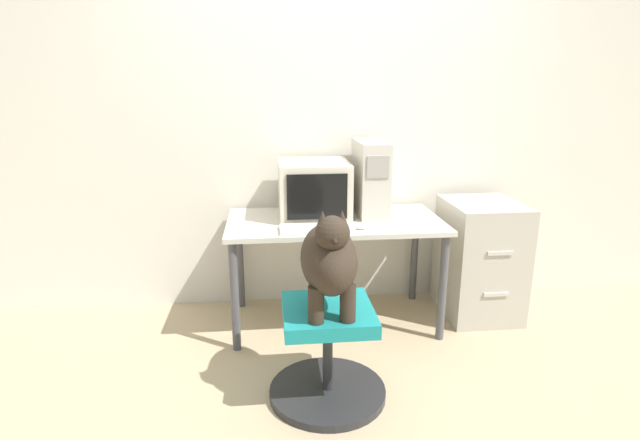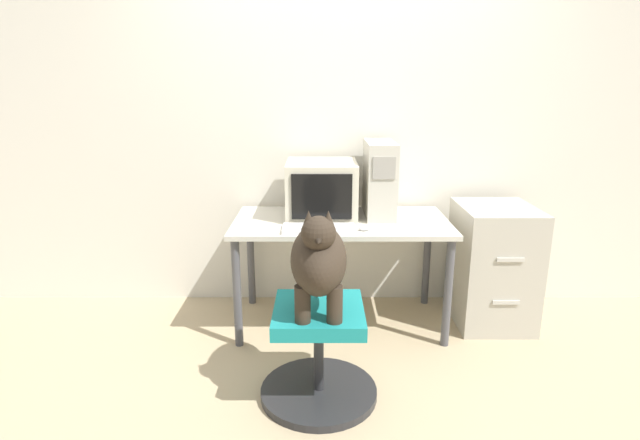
# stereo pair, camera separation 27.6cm
# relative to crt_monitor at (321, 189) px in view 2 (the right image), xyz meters

# --- Properties ---
(ground_plane) EXTENTS (12.00, 12.00, 0.00)m
(ground_plane) POSITION_rel_crt_monitor_xyz_m (0.12, -0.45, -0.88)
(ground_plane) COLOR tan
(wall_back) EXTENTS (8.00, 0.05, 2.60)m
(wall_back) POSITION_rel_crt_monitor_xyz_m (0.12, 0.32, 0.42)
(wall_back) COLOR silver
(wall_back) RESTS_ON ground_plane
(desk) EXTENTS (1.35, 0.70, 0.71)m
(desk) POSITION_rel_crt_monitor_xyz_m (0.12, -0.10, -0.26)
(desk) COLOR beige
(desk) RESTS_ON ground_plane
(crt_monitor) EXTENTS (0.44, 0.45, 0.35)m
(crt_monitor) POSITION_rel_crt_monitor_xyz_m (0.00, 0.00, 0.00)
(crt_monitor) COLOR beige
(crt_monitor) RESTS_ON desk
(pc_tower) EXTENTS (0.18, 0.44, 0.48)m
(pc_tower) POSITION_rel_crt_monitor_xyz_m (0.37, 0.02, 0.06)
(pc_tower) COLOR beige
(pc_tower) RESTS_ON desk
(keyboard) EXTENTS (0.42, 0.18, 0.03)m
(keyboard) POSITION_rel_crt_monitor_xyz_m (-0.02, -0.33, -0.16)
(keyboard) COLOR silver
(keyboard) RESTS_ON desk
(computer_mouse) EXTENTS (0.07, 0.04, 0.03)m
(computer_mouse) POSITION_rel_crt_monitor_xyz_m (0.25, -0.34, -0.16)
(computer_mouse) COLOR silver
(computer_mouse) RESTS_ON desk
(office_chair) EXTENTS (0.59, 0.59, 0.49)m
(office_chair) POSITION_rel_crt_monitor_xyz_m (-0.02, -0.91, -0.65)
(office_chair) COLOR #262628
(office_chair) RESTS_ON ground_plane
(dog) EXTENTS (0.26, 0.49, 0.52)m
(dog) POSITION_rel_crt_monitor_xyz_m (-0.02, -0.95, -0.13)
(dog) COLOR #33281E
(dog) RESTS_ON office_chair
(filing_cabinet) EXTENTS (0.47, 0.56, 0.78)m
(filing_cabinet) POSITION_rel_crt_monitor_xyz_m (1.12, -0.07, -0.49)
(filing_cabinet) COLOR #B7B2A3
(filing_cabinet) RESTS_ON ground_plane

